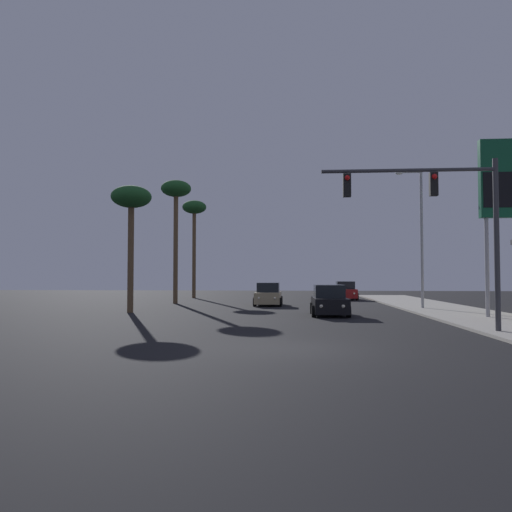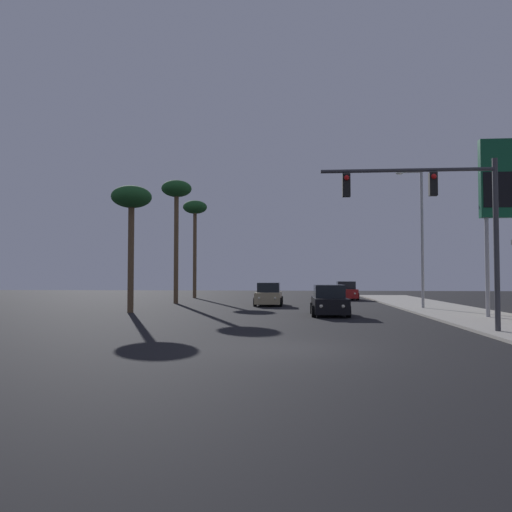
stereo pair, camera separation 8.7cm
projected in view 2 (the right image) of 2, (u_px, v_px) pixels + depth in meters
The scene contains 11 objects.
ground_plane at pixel (290, 348), 14.89m from camera, with size 120.00×120.00×0.00m, color black.
sidewalk_right at pixel (489, 320), 24.10m from camera, with size 5.00×60.00×0.12m.
car_tan at pixel (269, 295), 36.86m from camera, with size 2.04×4.32×1.68m.
car_red at pixel (346, 291), 46.14m from camera, with size 2.04×4.32×1.68m.
car_black at pixel (329, 302), 27.52m from camera, with size 2.04×4.33×1.68m.
traffic_light_mast at pixel (445, 210), 18.91m from camera, with size 6.64×0.36×6.50m.
street_lamp at pixel (420, 231), 32.39m from camera, with size 1.74×0.24×9.00m.
gas_station_sign at pixel (500, 188), 25.25m from camera, with size 2.00×0.42×9.00m.
palm_tree_mid at pixel (177, 196), 39.88m from camera, with size 2.40×2.40×9.84m.
palm_tree_near at pixel (131, 203), 29.87m from camera, with size 2.40×2.40×7.58m.
palm_tree_far at pixel (195, 213), 49.88m from camera, with size 2.40×2.40×9.74m.
Camera 2 is at (0.19, -15.02, 2.16)m, focal length 35.00 mm.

